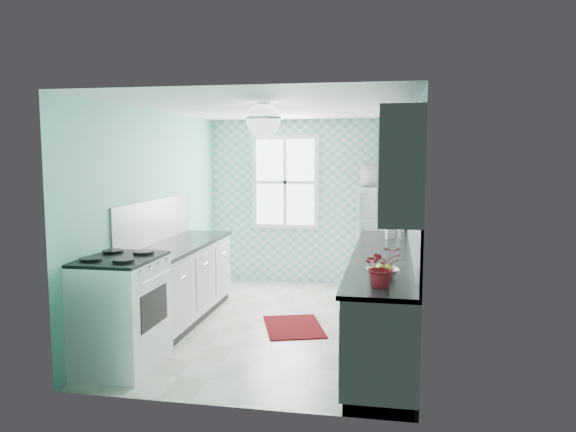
% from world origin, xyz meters
% --- Properties ---
extents(floor, '(3.00, 4.40, 0.02)m').
position_xyz_m(floor, '(0.00, 0.00, -0.01)').
color(floor, beige).
rests_on(floor, ground).
extents(ceiling, '(3.00, 4.40, 0.02)m').
position_xyz_m(ceiling, '(0.00, 0.00, 2.51)').
color(ceiling, white).
rests_on(ceiling, wall_back).
extents(wall_back, '(3.00, 0.02, 2.50)m').
position_xyz_m(wall_back, '(0.00, 2.21, 1.25)').
color(wall_back, '#70C9B4').
rests_on(wall_back, floor).
extents(wall_front, '(3.00, 0.02, 2.50)m').
position_xyz_m(wall_front, '(0.00, -2.21, 1.25)').
color(wall_front, '#70C9B4').
rests_on(wall_front, floor).
extents(wall_left, '(0.02, 4.40, 2.50)m').
position_xyz_m(wall_left, '(-1.51, 0.00, 1.25)').
color(wall_left, '#70C9B4').
rests_on(wall_left, floor).
extents(wall_right, '(0.02, 4.40, 2.50)m').
position_xyz_m(wall_right, '(1.51, 0.00, 1.25)').
color(wall_right, '#70C9B4').
rests_on(wall_right, floor).
extents(accent_wall, '(3.00, 0.01, 2.50)m').
position_xyz_m(accent_wall, '(0.00, 2.19, 1.25)').
color(accent_wall, '#74C6B8').
rests_on(accent_wall, wall_back).
extents(window, '(1.04, 0.05, 1.44)m').
position_xyz_m(window, '(-0.35, 2.16, 1.55)').
color(window, white).
rests_on(window, wall_back).
extents(backsplash_right, '(0.02, 3.60, 0.51)m').
position_xyz_m(backsplash_right, '(1.49, -0.40, 1.20)').
color(backsplash_right, white).
rests_on(backsplash_right, wall_right).
extents(backsplash_left, '(0.02, 2.15, 0.51)m').
position_xyz_m(backsplash_left, '(-1.49, -0.07, 1.20)').
color(backsplash_left, white).
rests_on(backsplash_left, wall_left).
extents(upper_cabinets_right, '(0.33, 3.20, 0.90)m').
position_xyz_m(upper_cabinets_right, '(1.33, -0.60, 1.90)').
color(upper_cabinets_right, silver).
rests_on(upper_cabinets_right, wall_right).
extents(upper_cabinet_fridge, '(0.40, 0.74, 0.40)m').
position_xyz_m(upper_cabinet_fridge, '(1.30, 1.83, 2.25)').
color(upper_cabinet_fridge, silver).
rests_on(upper_cabinet_fridge, wall_right).
extents(ceiling_light, '(0.34, 0.34, 0.35)m').
position_xyz_m(ceiling_light, '(0.00, -0.80, 2.32)').
color(ceiling_light, silver).
rests_on(ceiling_light, ceiling).
extents(base_cabinets_right, '(0.60, 3.60, 0.90)m').
position_xyz_m(base_cabinets_right, '(1.20, -0.40, 0.45)').
color(base_cabinets_right, white).
rests_on(base_cabinets_right, floor).
extents(countertop_right, '(0.63, 3.60, 0.04)m').
position_xyz_m(countertop_right, '(1.19, -0.40, 0.92)').
color(countertop_right, black).
rests_on(countertop_right, base_cabinets_right).
extents(base_cabinets_left, '(0.60, 2.15, 0.90)m').
position_xyz_m(base_cabinets_left, '(-1.20, -0.07, 0.45)').
color(base_cabinets_left, white).
rests_on(base_cabinets_left, floor).
extents(countertop_left, '(0.63, 2.15, 0.04)m').
position_xyz_m(countertop_left, '(-1.19, -0.07, 0.92)').
color(countertop_left, black).
rests_on(countertop_left, base_cabinets_left).
extents(fridge, '(0.66, 0.66, 1.52)m').
position_xyz_m(fridge, '(1.11, 1.80, 0.76)').
color(fridge, silver).
rests_on(fridge, floor).
extents(stove, '(0.68, 0.85, 1.03)m').
position_xyz_m(stove, '(-1.20, -1.57, 0.54)').
color(stove, white).
rests_on(stove, floor).
extents(sink, '(0.45, 0.37, 0.53)m').
position_xyz_m(sink, '(1.20, 0.49, 0.93)').
color(sink, silver).
rests_on(sink, countertop_right).
extents(rug, '(0.88, 1.05, 0.01)m').
position_xyz_m(rug, '(0.18, -0.10, 0.01)').
color(rug, maroon).
rests_on(rug, floor).
extents(dish_towel, '(0.10, 0.26, 0.40)m').
position_xyz_m(dish_towel, '(0.89, 0.31, 0.48)').
color(dish_towel, '#4CAC8D').
rests_on(dish_towel, base_cabinets_right).
extents(fruit_bowl, '(0.35, 0.35, 0.07)m').
position_xyz_m(fruit_bowl, '(1.20, -1.45, 0.98)').
color(fruit_bowl, white).
rests_on(fruit_bowl, countertop_right).
extents(potted_plant, '(0.38, 0.35, 0.33)m').
position_xyz_m(potted_plant, '(1.20, -1.85, 1.11)').
color(potted_plant, '#B20F31').
rests_on(potted_plant, countertop_right).
extents(soap_bottle, '(0.12, 0.12, 0.22)m').
position_xyz_m(soap_bottle, '(1.25, 0.69, 1.05)').
color(soap_bottle, '#8DB4BC').
rests_on(soap_bottle, countertop_right).
extents(microwave, '(0.58, 0.40, 0.31)m').
position_xyz_m(microwave, '(1.11, 1.80, 1.68)').
color(microwave, white).
rests_on(microwave, fridge).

